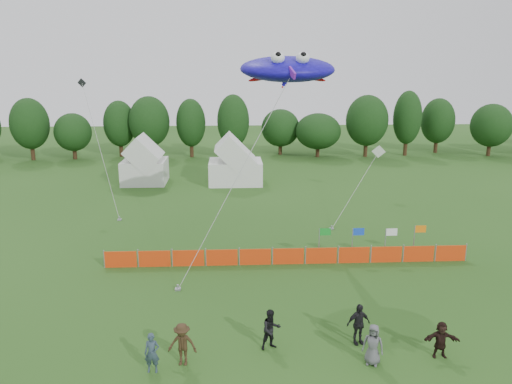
{
  "coord_description": "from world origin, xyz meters",
  "views": [
    {
      "loc": [
        -1.27,
        -19.38,
        11.7
      ],
      "look_at": [
        0.0,
        6.0,
        5.2
      ],
      "focal_mm": 35.0,
      "sensor_mm": 36.0,
      "label": 1
    }
  ],
  "objects_px": {
    "spectator_a": "(152,353)",
    "tent_left": "(145,164)",
    "spectator_b": "(271,329)",
    "spectator_c": "(182,344)",
    "stingray_kite": "(287,69)",
    "tent_right": "(235,165)",
    "spectator_d": "(358,324)",
    "spectator_e": "(373,345)",
    "spectator_f": "(441,340)",
    "barrier_fence": "(288,256)"
  },
  "relations": [
    {
      "from": "barrier_fence",
      "to": "spectator_a",
      "type": "distance_m",
      "value": 12.45
    },
    {
      "from": "tent_left",
      "to": "spectator_b",
      "type": "bearing_deg",
      "value": -71.62
    },
    {
      "from": "tent_right",
      "to": "spectator_e",
      "type": "bearing_deg",
      "value": -80.82
    },
    {
      "from": "spectator_e",
      "to": "spectator_f",
      "type": "xyz_separation_m",
      "value": [
        2.92,
        0.35,
        -0.07
      ]
    },
    {
      "from": "tent_left",
      "to": "spectator_e",
      "type": "height_order",
      "value": "tent_left"
    },
    {
      "from": "spectator_b",
      "to": "barrier_fence",
      "type": "bearing_deg",
      "value": 59.68
    },
    {
      "from": "spectator_a",
      "to": "spectator_e",
      "type": "distance_m",
      "value": 8.75
    },
    {
      "from": "spectator_f",
      "to": "stingray_kite",
      "type": "bearing_deg",
      "value": 117.37
    },
    {
      "from": "spectator_c",
      "to": "spectator_e",
      "type": "xyz_separation_m",
      "value": [
        7.61,
        -0.34,
        -0.04
      ]
    },
    {
      "from": "spectator_a",
      "to": "tent_left",
      "type": "bearing_deg",
      "value": 101.27
    },
    {
      "from": "spectator_e",
      "to": "spectator_f",
      "type": "relative_size",
      "value": 1.09
    },
    {
      "from": "tent_right",
      "to": "spectator_d",
      "type": "relative_size",
      "value": 2.94
    },
    {
      "from": "barrier_fence",
      "to": "stingray_kite",
      "type": "bearing_deg",
      "value": 90.38
    },
    {
      "from": "spectator_a",
      "to": "spectator_c",
      "type": "xyz_separation_m",
      "value": [
        1.14,
        0.43,
        0.08
      ]
    },
    {
      "from": "spectator_a",
      "to": "stingray_kite",
      "type": "distance_m",
      "value": 17.61
    },
    {
      "from": "spectator_e",
      "to": "spectator_c",
      "type": "bearing_deg",
      "value": -159.17
    },
    {
      "from": "tent_left",
      "to": "spectator_c",
      "type": "distance_m",
      "value": 32.95
    },
    {
      "from": "spectator_b",
      "to": "spectator_f",
      "type": "height_order",
      "value": "spectator_b"
    },
    {
      "from": "spectator_a",
      "to": "stingray_kite",
      "type": "relative_size",
      "value": 0.13
    },
    {
      "from": "spectator_d",
      "to": "spectator_f",
      "type": "height_order",
      "value": "spectator_d"
    },
    {
      "from": "tent_right",
      "to": "spectator_a",
      "type": "relative_size",
      "value": 3.3
    },
    {
      "from": "spectator_b",
      "to": "spectator_c",
      "type": "distance_m",
      "value": 3.76
    },
    {
      "from": "spectator_a",
      "to": "spectator_f",
      "type": "height_order",
      "value": "spectator_a"
    },
    {
      "from": "barrier_fence",
      "to": "spectator_d",
      "type": "bearing_deg",
      "value": -77.35
    },
    {
      "from": "tent_right",
      "to": "spectator_b",
      "type": "bearing_deg",
      "value": -87.78
    },
    {
      "from": "tent_right",
      "to": "spectator_e",
      "type": "relative_size",
      "value": 3.15
    },
    {
      "from": "tent_left",
      "to": "stingray_kite",
      "type": "distance_m",
      "value": 25.42
    },
    {
      "from": "tent_left",
      "to": "spectator_d",
      "type": "xyz_separation_m",
      "value": [
        14.15,
        -31.02,
        -1.04
      ]
    },
    {
      "from": "barrier_fence",
      "to": "spectator_f",
      "type": "xyz_separation_m",
      "value": [
        5.13,
        -10.14,
        0.28
      ]
    },
    {
      "from": "spectator_b",
      "to": "spectator_f",
      "type": "relative_size",
      "value": 1.13
    },
    {
      "from": "stingray_kite",
      "to": "spectator_e",
      "type": "bearing_deg",
      "value": -79.79
    },
    {
      "from": "spectator_d",
      "to": "spectator_e",
      "type": "bearing_deg",
      "value": -96.25
    },
    {
      "from": "stingray_kite",
      "to": "spectator_a",
      "type": "bearing_deg",
      "value": -117.66
    },
    {
      "from": "barrier_fence",
      "to": "spectator_f",
      "type": "height_order",
      "value": "spectator_f"
    },
    {
      "from": "tent_right",
      "to": "barrier_fence",
      "type": "xyz_separation_m",
      "value": [
        2.95,
        -21.46,
        -1.42
      ]
    },
    {
      "from": "spectator_a",
      "to": "spectator_d",
      "type": "distance_m",
      "value": 8.7
    },
    {
      "from": "barrier_fence",
      "to": "spectator_b",
      "type": "height_order",
      "value": "spectator_b"
    },
    {
      "from": "tent_left",
      "to": "spectator_d",
      "type": "bearing_deg",
      "value": -65.48
    },
    {
      "from": "spectator_e",
      "to": "stingray_kite",
      "type": "height_order",
      "value": "stingray_kite"
    },
    {
      "from": "spectator_c",
      "to": "stingray_kite",
      "type": "height_order",
      "value": "stingray_kite"
    },
    {
      "from": "tent_right",
      "to": "spectator_c",
      "type": "relative_size",
      "value": 3.01
    },
    {
      "from": "tent_right",
      "to": "spectator_d",
      "type": "height_order",
      "value": "tent_right"
    },
    {
      "from": "spectator_a",
      "to": "spectator_b",
      "type": "relative_size",
      "value": 0.92
    },
    {
      "from": "tent_right",
      "to": "spectator_a",
      "type": "bearing_deg",
      "value": -96.38
    },
    {
      "from": "spectator_d",
      "to": "spectator_c",
      "type": "bearing_deg",
      "value": 175.56
    },
    {
      "from": "spectator_c",
      "to": "spectator_d",
      "type": "distance_m",
      "value": 7.5
    },
    {
      "from": "spectator_c",
      "to": "spectator_f",
      "type": "height_order",
      "value": "spectator_c"
    },
    {
      "from": "spectator_b",
      "to": "stingray_kite",
      "type": "relative_size",
      "value": 0.14
    },
    {
      "from": "barrier_fence",
      "to": "spectator_e",
      "type": "distance_m",
      "value": 10.73
    },
    {
      "from": "spectator_b",
      "to": "spectator_d",
      "type": "height_order",
      "value": "spectator_d"
    }
  ]
}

